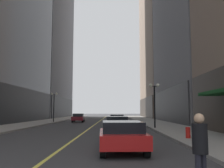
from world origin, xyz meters
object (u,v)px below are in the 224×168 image
Objects in this scene: car_maroon at (78,117)px; fire_hydrant_right at (188,134)px; car_red at (122,135)px; street_lamp_right_mid at (154,95)px; pedestrian_in_black_coat at (200,146)px; car_green at (117,124)px; car_navy at (116,119)px; street_lamp_left_far at (54,100)px.

car_maroon is 5.13× the size of fire_hydrant_right.
car_red is 13.76m from street_lamp_right_mid.
car_green is at bearing 96.50° from pedestrian_in_black_coat.
fire_hydrant_right is at bearing 44.64° from car_red.
pedestrian_in_black_coat is at bearing -83.50° from car_green.
car_navy is 0.97× the size of street_lamp_left_far.
street_lamp_left_far is 5.54× the size of fire_hydrant_right.
car_maroon is 2.38× the size of pedestrian_in_black_coat.
car_green and car_maroon have the same top height.
street_lamp_right_mid is at bearing 93.17° from fire_hydrant_right.
car_red is 2.40× the size of pedestrian_in_black_coat.
fire_hydrant_right is (13.30, -21.30, -2.86)m from street_lamp_left_far.
pedestrian_in_black_coat reaches higher than car_red.
pedestrian_in_black_coat is (1.65, -24.27, 0.29)m from car_navy.
fire_hydrant_right is (2.50, 9.39, -0.61)m from pedestrian_in_black_coat.
car_red and car_maroon have the same top height.
fire_hydrant_right is (4.16, -5.19, -0.32)m from car_green.
car_green is 0.95× the size of street_lamp_right_mid.
pedestrian_in_black_coat is at bearing -104.92° from fire_hydrant_right.
street_lamp_right_mid is at bearing -56.84° from car_maroon.
car_green is 0.95× the size of street_lamp_left_far.
pedestrian_in_black_coat is (7.49, -32.95, 0.29)m from car_maroon.
car_maroon is at bearing 107.60° from car_green.
street_lamp_left_far and street_lamp_right_mid have the same top height.
pedestrian_in_black_coat is 0.39× the size of street_lamp_left_far.
street_lamp_right_mid reaches higher than car_navy.
car_red is at bearing -105.30° from street_lamp_right_mid.
car_maroon is 33.79m from pedestrian_in_black_coat.
fire_hydrant_right is (4.07, 4.02, -0.32)m from car_red.
pedestrian_in_black_coat is (1.57, -5.38, 0.29)m from car_red.
pedestrian_in_black_coat reaches higher than car_maroon.
car_green is 0.98× the size of car_navy.
car_maroon reaches higher than fire_hydrant_right.
car_navy is at bearing 105.60° from fire_hydrant_right.
car_navy is 24.33m from pedestrian_in_black_coat.
car_red is 5.61m from pedestrian_in_black_coat.
car_green is 14.68m from pedestrian_in_black_coat.
car_maroon is (-5.84, 8.68, -0.00)m from car_navy.
car_green is at bearing -90.06° from car_navy.
street_lamp_right_mid reaches higher than car_maroon.
car_maroon is at bearing 102.12° from car_red.
pedestrian_in_black_coat is 32.62m from street_lamp_left_far.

